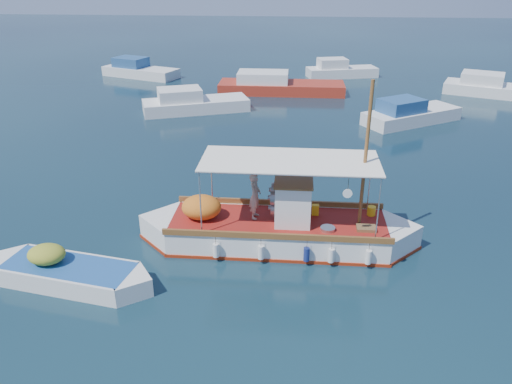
{
  "coord_description": "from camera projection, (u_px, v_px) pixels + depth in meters",
  "views": [
    {
      "loc": [
        0.45,
        -16.37,
        9.29
      ],
      "look_at": [
        -0.85,
        0.0,
        1.65
      ],
      "focal_mm": 35.0,
      "sensor_mm": 36.0,
      "label": 1
    }
  ],
  "objects": [
    {
      "name": "bg_boat_e",
      "position": [
        493.0,
        89.0,
        37.64
      ],
      "size": [
        7.83,
        5.18,
        1.8
      ],
      "rotation": [
        0.0,
        0.0,
        -0.38
      ],
      "color": "silver",
      "rests_on": "ground"
    },
    {
      "name": "bg_boat_far_w",
      "position": [
        139.0,
        71.0,
        43.72
      ],
      "size": [
        7.13,
        4.58,
        1.8
      ],
      "rotation": [
        0.0,
        0.0,
        -0.37
      ],
      "color": "silver",
      "rests_on": "ground"
    },
    {
      "name": "bg_boat_ne",
      "position": [
        409.0,
        115.0,
        31.23
      ],
      "size": [
        6.58,
        5.29,
        1.8
      ],
      "rotation": [
        0.0,
        0.0,
        0.57
      ],
      "color": "silver",
      "rests_on": "ground"
    },
    {
      "name": "ground",
      "position": [
        279.0,
        232.0,
        18.75
      ],
      "size": [
        160.0,
        160.0,
        0.0
      ],
      "primitive_type": "plane",
      "color": "black",
      "rests_on": "ground"
    },
    {
      "name": "dinghy",
      "position": [
        68.0,
        274.0,
        15.74
      ],
      "size": [
        5.67,
        2.36,
        1.41
      ],
      "rotation": [
        0.0,
        0.0,
        -0.19
      ],
      "color": "white",
      "rests_on": "ground"
    },
    {
      "name": "bg_boat_n",
      "position": [
        278.0,
        86.0,
        38.32
      ],
      "size": [
        9.54,
        2.81,
        1.8
      ],
      "rotation": [
        0.0,
        0.0,
        -0.0
      ],
      "color": "#A02A1A",
      "rests_on": "ground"
    },
    {
      "name": "bg_boat_far_n",
      "position": [
        340.0,
        71.0,
        43.61
      ],
      "size": [
        6.34,
        3.37,
        1.8
      ],
      "rotation": [
        0.0,
        0.0,
        0.24
      ],
      "color": "silver",
      "rests_on": "ground"
    },
    {
      "name": "bg_boat_nw",
      "position": [
        193.0,
        104.0,
        33.61
      ],
      "size": [
        7.39,
        4.66,
        1.8
      ],
      "rotation": [
        0.0,
        0.0,
        0.35
      ],
      "color": "silver",
      "rests_on": "ground"
    },
    {
      "name": "fishing_caique",
      "position": [
        276.0,
        230.0,
        17.83
      ],
      "size": [
        10.12,
        2.87,
        6.17
      ],
      "rotation": [
        0.0,
        0.0,
        -0.0
      ],
      "color": "white",
      "rests_on": "ground"
    }
  ]
}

